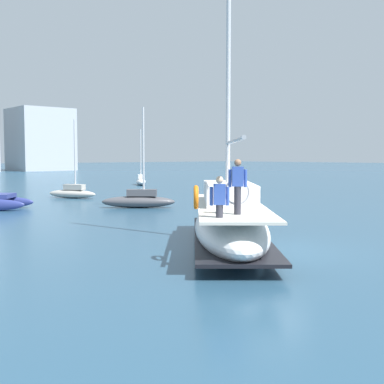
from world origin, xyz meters
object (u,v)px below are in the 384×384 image
Objects in this scene: moored_sloop_near at (141,180)px; moored_ketch_distant at (139,200)px; main_sailboat at (230,221)px; moored_cutter_left at (73,192)px.

moored_sloop_near is 23.99m from moored_ketch_distant.
moored_sloop_near is at bearing 59.88° from main_sailboat.
moored_ketch_distant is (5.02, 12.80, -0.41)m from main_sailboat.
main_sailboat is 1.98× the size of moored_sloop_near.
moored_sloop_near is at bearing 38.16° from moored_cutter_left.
main_sailboat reaches higher than moored_ketch_distant.
moored_sloop_near reaches higher than moored_cutter_left.
moored_sloop_near is (18.81, 32.43, -0.42)m from main_sailboat.
moored_sloop_near is 17.32m from moored_cutter_left.
moored_cutter_left is at bearing -141.84° from moored_sloop_near.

